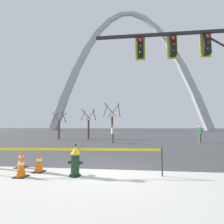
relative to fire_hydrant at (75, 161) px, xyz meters
name	(u,v)px	position (x,y,z in m)	size (l,w,h in m)	color
ground_plane	(103,170)	(0.74, 0.79, -0.47)	(240.00, 240.00, 0.00)	#3D3D3F
fire_hydrant	(75,161)	(0.00, 0.00, 0.00)	(0.46, 0.48, 0.99)	black
caution_tape_barrier	(76,155)	(-0.02, 0.08, 0.16)	(5.47, 0.43, 0.90)	#232326
traffic_cone_by_hydrant	(21,165)	(-1.62, -0.27, -0.11)	(0.36, 0.36, 0.73)	black
traffic_cone_mid_sidewalk	(21,158)	(-2.37, 0.80, -0.11)	(0.36, 0.36, 0.73)	black
traffic_cone_curb_edge	(39,161)	(-1.38, 0.31, -0.11)	(0.36, 0.36, 0.73)	black
traffic_signal_gantry	(218,58)	(5.43, 2.05, 3.94)	(7.82, 0.44, 6.00)	#232326
monument_arch	(127,76)	(0.74, 58.32, 20.78)	(61.66, 2.57, 47.89)	#B2B5BC
tree_far_left	(59,127)	(-6.84, 14.12, 0.97)	(1.51, 1.52, 3.23)	brown
tree_left_mid	(88,126)	(-3.38, 14.81, 1.16)	(1.70, 1.71, 3.66)	brown
tree_center_left	(112,123)	(-0.44, 14.63, 1.45)	(1.98, 2.00, 4.31)	brown
pedestrian_walking_left	(200,134)	(8.26, 11.45, 0.35)	(0.38, 0.38, 1.59)	brown
pedestrian_standing_center	(113,134)	(0.06, 10.55, 0.35)	(0.31, 0.39, 1.59)	brown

